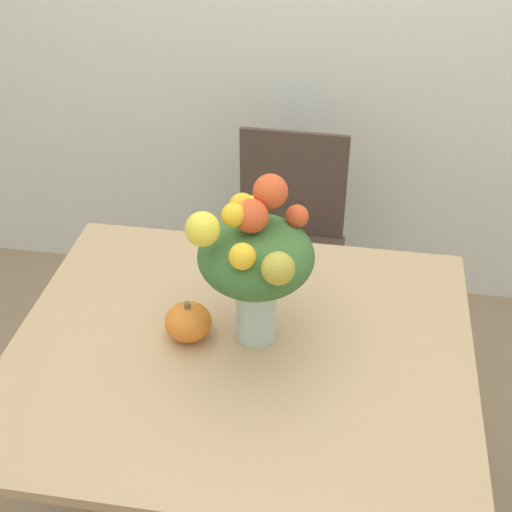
# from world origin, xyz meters

# --- Properties ---
(dining_table) EXTENTS (1.18, 1.00, 0.75)m
(dining_table) POSITION_xyz_m (0.00, 0.00, 0.65)
(dining_table) COLOR tan
(dining_table) RESTS_ON ground_plane
(flower_vase) EXTENTS (0.29, 0.31, 0.45)m
(flower_vase) POSITION_xyz_m (0.03, 0.05, 0.99)
(flower_vase) COLOR #B2CCBC
(flower_vase) RESTS_ON dining_table
(pumpkin) EXTENTS (0.12, 0.12, 0.11)m
(pumpkin) POSITION_xyz_m (-0.14, 0.02, 0.79)
(pumpkin) COLOR orange
(pumpkin) RESTS_ON dining_table
(dining_chair_near_window) EXTENTS (0.43, 0.43, 0.88)m
(dining_chair_near_window) POSITION_xyz_m (0.02, 0.86, 0.46)
(dining_chair_near_window) COLOR #47382D
(dining_chair_near_window) RESTS_ON ground_plane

